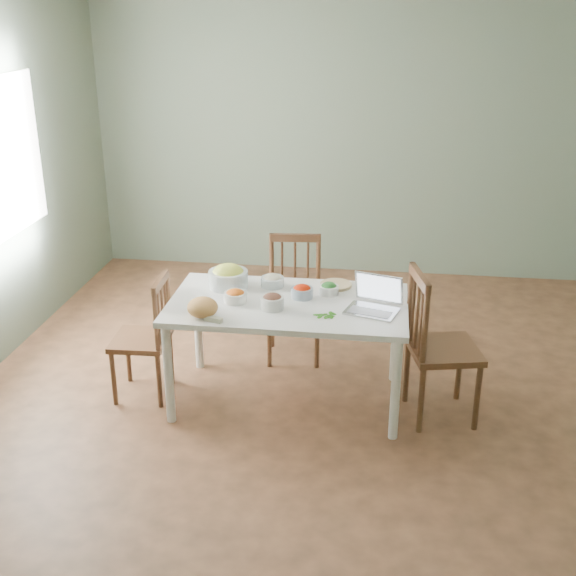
# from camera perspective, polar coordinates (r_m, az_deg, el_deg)

# --- Properties ---
(floor) EXTENTS (5.00, 5.00, 0.00)m
(floor) POSITION_cam_1_polar(r_m,az_deg,el_deg) (5.32, 2.63, -7.91)
(floor) COLOR #4C3121
(floor) RESTS_ON ground
(wall_back) EXTENTS (5.00, 0.00, 2.70)m
(wall_back) POSITION_cam_1_polar(r_m,az_deg,el_deg) (7.23, 4.71, 11.55)
(wall_back) COLOR slate
(wall_back) RESTS_ON ground
(wall_front) EXTENTS (5.00, 0.00, 2.70)m
(wall_front) POSITION_cam_1_polar(r_m,az_deg,el_deg) (2.50, -2.28, -9.38)
(wall_front) COLOR slate
(wall_front) RESTS_ON ground
(dining_table) EXTENTS (1.59, 0.89, 0.74)m
(dining_table) POSITION_cam_1_polar(r_m,az_deg,el_deg) (5.02, -0.00, -5.00)
(dining_table) COLOR white
(dining_table) RESTS_ON floor
(chair_far) EXTENTS (0.46, 0.44, 0.95)m
(chair_far) POSITION_cam_1_polar(r_m,az_deg,el_deg) (5.56, 0.47, -1.00)
(chair_far) COLOR #4F301D
(chair_far) RESTS_ON floor
(chair_left) EXTENTS (0.39, 0.41, 0.89)m
(chair_left) POSITION_cam_1_polar(r_m,az_deg,el_deg) (5.16, -11.47, -3.78)
(chair_left) COLOR #4F301D
(chair_left) RESTS_ON floor
(chair_right) EXTENTS (0.52, 0.54, 1.03)m
(chair_right) POSITION_cam_1_polar(r_m,az_deg,el_deg) (4.88, 12.11, -4.46)
(chair_right) COLOR #4F301D
(chair_right) RESTS_ON floor
(bread_boule) EXTENTS (0.25, 0.25, 0.13)m
(bread_boule) POSITION_cam_1_polar(r_m,az_deg,el_deg) (4.65, -6.70, -1.51)
(bread_boule) COLOR #BD8140
(bread_boule) RESTS_ON dining_table
(butter_stick) EXTENTS (0.12, 0.07, 0.03)m
(butter_stick) POSITION_cam_1_polar(r_m,az_deg,el_deg) (4.59, -5.85, -2.45)
(butter_stick) COLOR beige
(butter_stick) RESTS_ON dining_table
(bowl_squash) EXTENTS (0.34, 0.34, 0.16)m
(bowl_squash) POSITION_cam_1_polar(r_m,az_deg,el_deg) (5.10, -4.70, 0.93)
(bowl_squash) COLOR #C8D52D
(bowl_squash) RESTS_ON dining_table
(bowl_carrot) EXTENTS (0.17, 0.17, 0.09)m
(bowl_carrot) POSITION_cam_1_polar(r_m,az_deg,el_deg) (4.86, -4.14, -0.62)
(bowl_carrot) COLOR #FA6A03
(bowl_carrot) RESTS_ON dining_table
(bowl_onion) EXTENTS (0.19, 0.19, 0.09)m
(bowl_onion) POSITION_cam_1_polar(r_m,az_deg,el_deg) (5.11, -1.22, 0.59)
(bowl_onion) COLOR beige
(bowl_onion) RESTS_ON dining_table
(bowl_mushroom) EXTENTS (0.19, 0.19, 0.10)m
(bowl_mushroom) POSITION_cam_1_polar(r_m,az_deg,el_deg) (4.74, -1.24, -1.05)
(bowl_mushroom) COLOR #3E170D
(bowl_mushroom) RESTS_ON dining_table
(bowl_redpep) EXTENTS (0.18, 0.18, 0.09)m
(bowl_redpep) POSITION_cam_1_polar(r_m,az_deg,el_deg) (4.92, 1.11, -0.27)
(bowl_redpep) COLOR #B91D00
(bowl_redpep) RESTS_ON dining_table
(bowl_broccoli) EXTENTS (0.16, 0.16, 0.08)m
(bowl_broccoli) POSITION_cam_1_polar(r_m,az_deg,el_deg) (4.98, 3.22, -0.04)
(bowl_broccoli) COLOR #245E29
(bowl_broccoli) RESTS_ON dining_table
(flatbread) EXTENTS (0.27, 0.27, 0.02)m
(flatbread) POSITION_cam_1_polar(r_m,az_deg,el_deg) (5.13, 3.76, 0.25)
(flatbread) COLOR tan
(flatbread) RESTS_ON dining_table
(basil_bunch) EXTENTS (0.17, 0.17, 0.02)m
(basil_bunch) POSITION_cam_1_polar(r_m,az_deg,el_deg) (4.66, 2.83, -2.06)
(basil_bunch) COLOR #1B570A
(basil_bunch) RESTS_ON dining_table
(laptop) EXTENTS (0.39, 0.36, 0.22)m
(laptop) POSITION_cam_1_polar(r_m,az_deg,el_deg) (4.69, 6.60, -0.65)
(laptop) COLOR silver
(laptop) RESTS_ON dining_table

